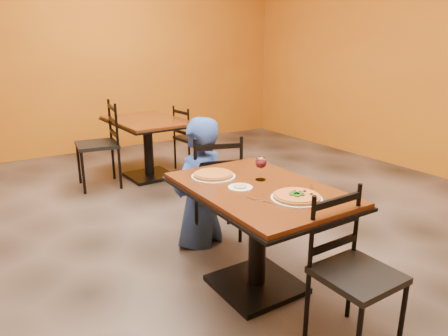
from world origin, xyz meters
TOP-DOWN VIEW (x-y plane):
  - floor at (0.00, 0.00)m, footprint 7.00×8.00m
  - wall_back at (0.00, 4.00)m, footprint 7.00×0.01m
  - table_main at (0.00, -0.50)m, footprint 0.83×1.23m
  - table_second at (0.34, 2.24)m, footprint 0.86×1.24m
  - chair_main_near at (0.11, -1.25)m, footprint 0.40×0.40m
  - chair_main_far at (0.17, 0.37)m, footprint 0.53×0.53m
  - chair_second_left at (-0.29, 2.24)m, footprint 0.51×0.51m
  - chair_second_right at (0.98, 2.24)m, footprint 0.43×0.43m
  - diner at (0.02, 0.35)m, footprint 0.65×0.53m
  - plate_main at (0.05, -0.80)m, footprint 0.31×0.31m
  - pizza_main at (0.05, -0.80)m, footprint 0.28×0.28m
  - plate_far at (-0.15, -0.17)m, footprint 0.31×0.31m
  - pizza_far at (-0.15, -0.17)m, footprint 0.28×0.28m
  - side_plate at (-0.12, -0.46)m, footprint 0.16×0.16m
  - dip at (-0.12, -0.46)m, footprint 0.09×0.09m
  - wine_glass at (0.10, -0.39)m, footprint 0.08×0.08m
  - fork at (-0.15, -0.71)m, footprint 0.09×0.18m
  - knife at (0.25, -0.73)m, footprint 0.16×0.16m

SIDE VIEW (x-z plane):
  - floor at x=0.00m, z-range -0.01..0.01m
  - chair_second_right at x=0.98m, z-range 0.00..0.86m
  - chair_main_near at x=0.11m, z-range 0.00..0.88m
  - chair_main_far at x=0.17m, z-range 0.00..0.93m
  - chair_second_left at x=-0.29m, z-range 0.00..1.01m
  - diner at x=0.02m, z-range 0.00..1.09m
  - table_second at x=0.34m, z-range 0.18..0.93m
  - table_main at x=0.00m, z-range 0.18..0.93m
  - fork at x=-0.15m, z-range 0.75..0.75m
  - knife at x=0.25m, z-range 0.75..0.75m
  - plate_main at x=0.05m, z-range 0.75..0.76m
  - plate_far at x=-0.15m, z-range 0.75..0.76m
  - side_plate at x=-0.12m, z-range 0.75..0.76m
  - dip at x=-0.12m, z-range 0.76..0.77m
  - pizza_main at x=0.05m, z-range 0.76..0.78m
  - pizza_far at x=-0.15m, z-range 0.76..0.78m
  - wine_glass at x=0.10m, z-range 0.75..0.93m
  - wall_back at x=0.00m, z-range 0.00..3.00m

